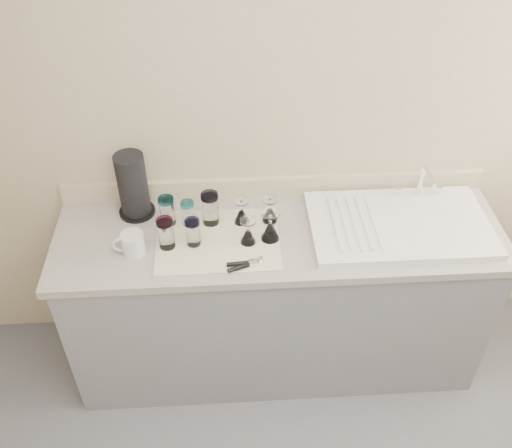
{
  "coord_description": "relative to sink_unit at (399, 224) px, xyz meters",
  "views": [
    {
      "loc": [
        -0.23,
        -0.74,
        2.63
      ],
      "look_at": [
        -0.11,
        1.15,
        1.0
      ],
      "focal_mm": 40.0,
      "sensor_mm": 36.0,
      "label": 1
    }
  ],
  "objects": [
    {
      "name": "can_opener",
      "position": [
        -0.72,
        -0.22,
        -0.0
      ],
      "size": [
        0.16,
        0.07,
        0.02
      ],
      "color": "silver",
      "rests_on": "dish_towel"
    },
    {
      "name": "goblet_front_right",
      "position": [
        -0.6,
        -0.05,
        0.04
      ],
      "size": [
        0.08,
        0.08,
        0.15
      ],
      "color": "white",
      "rests_on": "dish_towel"
    },
    {
      "name": "goblet_front_left",
      "position": [
        -0.7,
        -0.07,
        0.03
      ],
      "size": [
        0.07,
        0.07,
        0.12
      ],
      "color": "white",
      "rests_on": "dish_towel"
    },
    {
      "name": "white_mug",
      "position": [
        -1.21,
        -0.09,
        0.03
      ],
      "size": [
        0.15,
        0.11,
        0.1
      ],
      "color": "silver",
      "rests_on": "counter_unit"
    },
    {
      "name": "paper_towel_roll",
      "position": [
        -1.22,
        0.18,
        0.14
      ],
      "size": [
        0.17,
        0.17,
        0.32
      ],
      "color": "black",
      "rests_on": "counter_unit"
    },
    {
      "name": "tumbler_purple",
      "position": [
        -0.87,
        0.08,
        0.07
      ],
      "size": [
        0.08,
        0.08,
        0.16
      ],
      "color": "white",
      "rests_on": "dish_towel"
    },
    {
      "name": "tumbler_magenta",
      "position": [
        -1.06,
        -0.07,
        0.06
      ],
      "size": [
        0.07,
        0.07,
        0.15
      ],
      "color": "white",
      "rests_on": "dish_towel"
    },
    {
      "name": "sink_unit",
      "position": [
        0.0,
        0.0,
        0.0
      ],
      "size": [
        0.82,
        0.5,
        0.22
      ],
      "color": "white",
      "rests_on": "counter_unit"
    },
    {
      "name": "room_envelope",
      "position": [
        -0.55,
        -1.2,
        0.64
      ],
      "size": [
        3.54,
        3.5,
        2.52
      ],
      "color": "#58595E",
      "rests_on": "ground"
    },
    {
      "name": "tumbler_teal",
      "position": [
        -1.06,
        0.09,
        0.06
      ],
      "size": [
        0.07,
        0.07,
        0.14
      ],
      "color": "white",
      "rests_on": "dish_towel"
    },
    {
      "name": "counter_unit",
      "position": [
        -0.55,
        -0.0,
        -0.47
      ],
      "size": [
        2.06,
        0.62,
        0.9
      ],
      "color": "slate",
      "rests_on": "ground"
    },
    {
      "name": "tumbler_cyan",
      "position": [
        -0.97,
        0.08,
        0.05
      ],
      "size": [
        0.06,
        0.06,
        0.13
      ],
      "color": "white",
      "rests_on": "dish_towel"
    },
    {
      "name": "goblet_back_right",
      "position": [
        -0.59,
        0.08,
        0.03
      ],
      "size": [
        0.07,
        0.07,
        0.13
      ],
      "color": "white",
      "rests_on": "dish_towel"
    },
    {
      "name": "dish_towel",
      "position": [
        -0.84,
        -0.04,
        -0.02
      ],
      "size": [
        0.55,
        0.42,
        0.01
      ],
      "primitive_type": "cube",
      "color": "white",
      "rests_on": "counter_unit"
    },
    {
      "name": "goblet_back_left",
      "position": [
        -0.72,
        0.08,
        0.03
      ],
      "size": [
        0.07,
        0.07,
        0.13
      ],
      "color": "white",
      "rests_on": "dish_towel"
    },
    {
      "name": "tumbler_blue",
      "position": [
        -0.94,
        -0.06,
        0.06
      ],
      "size": [
        0.07,
        0.07,
        0.13
      ],
      "color": "white",
      "rests_on": "dish_towel"
    }
  ]
}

